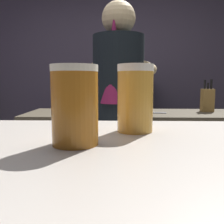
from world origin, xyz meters
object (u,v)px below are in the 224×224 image
(chefs_knife, at_px, (152,113))
(bottle_vinegar, at_px, (115,69))
(bartender, at_px, (118,109))
(mixing_bowl, at_px, (84,110))
(bottle_soy, at_px, (96,70))
(pint_glass_near, at_px, (75,105))
(knife_block, at_px, (207,100))
(pint_glass_far, at_px, (135,98))

(chefs_knife, distance_m, bottle_vinegar, 1.45)
(bartender, bearing_deg, mixing_bowl, 50.13)
(bottle_vinegar, distance_m, bottle_soy, 0.28)
(chefs_knife, bearing_deg, mixing_bowl, -175.82)
(mixing_bowl, relative_size, bottle_soy, 0.76)
(pint_glass_near, relative_size, bottle_vinegar, 0.52)
(knife_block, relative_size, mixing_bowl, 1.74)
(mixing_bowl, bearing_deg, bottle_soy, 90.48)
(pint_glass_far, relative_size, bottle_soy, 0.65)
(chefs_knife, xyz_separation_m, bottle_vinegar, (-0.33, 1.34, 0.43))
(knife_block, distance_m, chefs_knife, 0.53)
(mixing_bowl, relative_size, bottle_vinegar, 0.64)
(bartender, distance_m, bottle_vinegar, 1.78)
(pint_glass_near, distance_m, pint_glass_far, 0.15)
(bartender, height_order, chefs_knife, bartender)
(mixing_bowl, xyz_separation_m, bottle_vinegar, (0.25, 1.30, 0.41))
(bartender, bearing_deg, bottle_vinegar, 18.27)
(bottle_vinegar, bearing_deg, bottle_soy, -158.54)
(mixing_bowl, relative_size, pint_glass_near, 1.25)
(pint_glass_far, bearing_deg, chefs_knife, 81.00)
(pint_glass_far, distance_m, bottle_vinegar, 2.88)
(mixing_bowl, height_order, bottle_soy, bottle_soy)
(pint_glass_near, bearing_deg, bottle_soy, 94.74)
(pint_glass_near, relative_size, bottle_soy, 0.61)
(knife_block, distance_m, pint_glass_near, 1.97)
(knife_block, xyz_separation_m, pint_glass_far, (-0.75, -1.66, 0.12))
(bartender, relative_size, bottle_soy, 7.72)
(mixing_bowl, xyz_separation_m, bottle_soy, (-0.01, 1.20, 0.40))
(chefs_knife, bearing_deg, pint_glass_far, -90.78)
(pint_glass_far, xyz_separation_m, bottle_vinegar, (-0.09, 2.88, 0.21))
(bartender, height_order, bottle_soy, bartender)
(chefs_knife, bearing_deg, bottle_soy, 123.60)
(knife_block, bearing_deg, bottle_soy, 134.32)
(bartender, xyz_separation_m, pint_glass_near, (-0.07, -1.24, 0.14))
(pint_glass_far, xyz_separation_m, bottle_soy, (-0.35, 2.77, 0.19))
(pint_glass_far, distance_m, bottle_soy, 2.80)
(bottle_soy, bearing_deg, bartender, -79.47)
(pint_glass_near, distance_m, bottle_soy, 2.90)
(bottle_soy, bearing_deg, bottle_vinegar, 21.46)
(knife_block, bearing_deg, chefs_knife, -166.26)
(bartender, relative_size, pint_glass_near, 12.73)
(knife_block, relative_size, pint_glass_far, 2.03)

